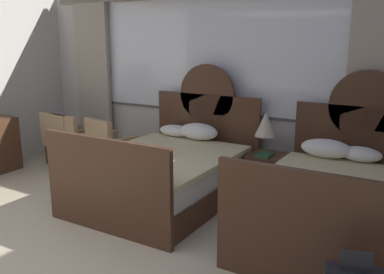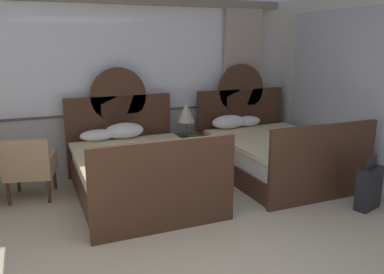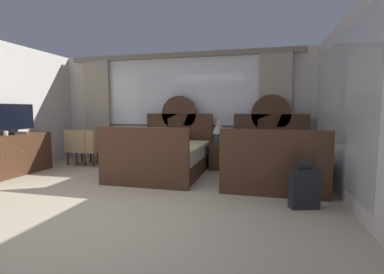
{
  "view_description": "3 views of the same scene",
  "coord_description": "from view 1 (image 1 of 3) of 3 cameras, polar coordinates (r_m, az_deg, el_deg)",
  "views": [
    {
      "loc": [
        2.88,
        -1.59,
        2.01
      ],
      "look_at": [
        0.69,
        2.1,
        0.99
      ],
      "focal_mm": 39.23,
      "sensor_mm": 36.0,
      "label": 1
    },
    {
      "loc": [
        -1.23,
        -2.29,
        2.04
      ],
      "look_at": [
        0.49,
        1.81,
        0.94
      ],
      "focal_mm": 36.8,
      "sensor_mm": 36.0,
      "label": 2
    },
    {
      "loc": [
        1.98,
        -2.86,
        1.32
      ],
      "look_at": [
        0.7,
        2.23,
        0.81
      ],
      "focal_mm": 26.33,
      "sensor_mm": 36.0,
      "label": 3
    }
  ],
  "objects": [
    {
      "name": "wall_back_window",
      "position": [
        6.17,
        2.76,
        8.19
      ],
      "size": [
        6.26,
        0.22,
        2.7
      ],
      "color": "beige",
      "rests_on": "ground_plane"
    },
    {
      "name": "bed_near_window",
      "position": [
        5.32,
        -3.42,
        -4.72
      ],
      "size": [
        1.63,
        2.21,
        1.65
      ],
      "color": "#472B1C",
      "rests_on": "ground_plane"
    },
    {
      "name": "bed_near_mirror",
      "position": [
        4.55,
        19.56,
        -8.72
      ],
      "size": [
        1.63,
        2.21,
        1.65
      ],
      "color": "#472B1C",
      "rests_on": "ground_plane"
    },
    {
      "name": "nightstand_between_beds",
      "position": [
        5.48,
        10.15,
        -5.19
      ],
      "size": [
        0.45,
        0.48,
        0.56
      ],
      "color": "#472B1C",
      "rests_on": "ground_plane"
    },
    {
      "name": "table_lamp_on_nightstand",
      "position": [
        5.38,
        9.97,
        1.66
      ],
      "size": [
        0.27,
        0.27,
        0.53
      ],
      "color": "brown",
      "rests_on": "nightstand_between_beds"
    },
    {
      "name": "book_on_nightstand",
      "position": [
        5.32,
        9.82,
        -2.41
      ],
      "size": [
        0.18,
        0.26,
        0.03
      ],
      "color": "#285133",
      "rests_on": "nightstand_between_beds"
    },
    {
      "name": "armchair_by_window_left",
      "position": [
        6.4,
        -11.26,
        -0.91
      ],
      "size": [
        0.7,
        0.7,
        0.85
      ],
      "color": "tan",
      "rests_on": "ground_plane"
    },
    {
      "name": "armchair_by_window_centre",
      "position": [
        6.89,
        -15.73,
        -0.14
      ],
      "size": [
        0.65,
        0.65,
        0.85
      ],
      "color": "tan",
      "rests_on": "ground_plane"
    },
    {
      "name": "armchair_by_window_right",
      "position": [
        7.06,
        -17.06,
        0.09
      ],
      "size": [
        0.63,
        0.63,
        0.85
      ],
      "color": "tan",
      "rests_on": "ground_plane"
    }
  ]
}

